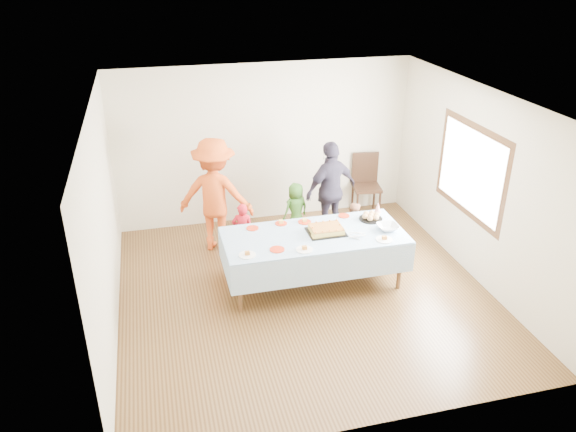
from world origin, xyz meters
name	(u,v)px	position (x,y,z in m)	size (l,w,h in m)	color
ground	(304,292)	(0.00, 0.00, 0.00)	(5.00, 5.00, 0.00)	#462C14
room_walls	(310,173)	(0.05, 0.00, 1.77)	(5.04, 5.04, 2.72)	beige
party_table	(314,238)	(0.19, 0.19, 0.72)	(2.50, 1.10, 0.78)	#50341B
birthday_cake	(326,230)	(0.37, 0.20, 0.82)	(0.52, 0.40, 0.09)	black
rolls_tray	(371,217)	(1.12, 0.44, 0.82)	(0.34, 0.34, 0.10)	black
punch_bowl	(388,227)	(1.23, 0.08, 0.82)	(0.30, 0.30, 0.07)	silver
party_hat	(378,207)	(1.31, 0.64, 0.86)	(0.10, 0.10, 0.17)	silver
fork_pile	(357,235)	(0.73, -0.03, 0.81)	(0.24, 0.18, 0.07)	white
plate_red_far_a	(252,228)	(-0.60, 0.57, 0.79)	(0.18, 0.18, 0.01)	red
plate_red_far_b	(281,223)	(-0.17, 0.62, 0.79)	(0.17, 0.17, 0.01)	red
plate_red_far_c	(305,222)	(0.16, 0.59, 0.79)	(0.19, 0.19, 0.01)	red
plate_red_far_d	(344,216)	(0.78, 0.64, 0.79)	(0.17, 0.17, 0.01)	red
plate_red_near	(277,249)	(-0.40, -0.11, 0.79)	(0.20, 0.20, 0.01)	red
plate_white_left	(247,255)	(-0.81, -0.16, 0.79)	(0.22, 0.22, 0.01)	white
plate_white_mid	(304,250)	(-0.06, -0.20, 0.79)	(0.22, 0.22, 0.01)	white
plate_white_right	(384,240)	(1.06, -0.20, 0.79)	(0.23, 0.23, 0.01)	white
dining_chair	(366,180)	(1.77, 2.29, 0.60)	(0.53, 0.53, 1.08)	black
toddler_left	(243,231)	(-0.64, 1.16, 0.45)	(0.33, 0.22, 0.90)	red
toddler_mid	(296,209)	(0.33, 1.71, 0.46)	(0.45, 0.29, 0.91)	#387226
toddler_right	(352,228)	(1.02, 0.90, 0.42)	(0.41, 0.32, 0.85)	#B97A56
adult_left	(215,195)	(-0.98, 1.59, 0.90)	(1.17, 0.67, 1.80)	#D54F1A
adult_right	(331,190)	(0.87, 1.54, 0.81)	(0.95, 0.40, 1.63)	#302B3C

